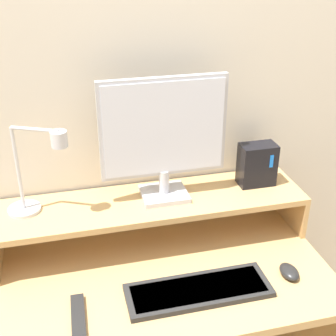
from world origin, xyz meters
TOP-DOWN VIEW (x-y plane):
  - wall_back at (0.00, 0.67)m, footprint 6.00×0.05m
  - desk at (0.00, 0.32)m, footprint 1.09×0.64m
  - monitor_shelf at (0.00, 0.50)m, footprint 1.09×0.26m
  - monitor at (0.05, 0.52)m, footprint 0.43×0.14m
  - desk_lamp at (-0.37, 0.51)m, footprint 0.22×0.15m
  - router_dock at (0.40, 0.53)m, footprint 0.13×0.08m
  - keyboard at (0.08, 0.19)m, footprint 0.45×0.15m
  - mouse at (0.39, 0.20)m, footprint 0.06×0.09m
  - remote_control at (-0.30, 0.17)m, footprint 0.05×0.19m

SIDE VIEW (x-z plane):
  - desk at x=0.00m, z-range 0.15..0.89m
  - remote_control at x=-0.30m, z-range 0.74..0.76m
  - keyboard at x=0.08m, z-range 0.74..0.76m
  - mouse at x=0.39m, z-range 0.74..0.77m
  - monitor_shelf at x=0.00m, z-range 0.80..0.96m
  - router_dock at x=0.40m, z-range 0.91..1.06m
  - desk_lamp at x=-0.37m, z-range 0.90..1.21m
  - monitor at x=0.05m, z-range 0.93..1.36m
  - wall_back at x=0.00m, z-range 0.00..2.50m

